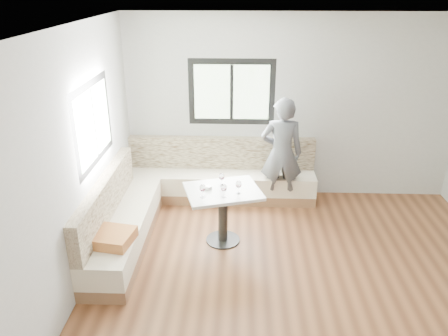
# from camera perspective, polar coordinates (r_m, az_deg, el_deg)

# --- Properties ---
(room) EXTENTS (5.01, 5.01, 2.81)m
(room) POSITION_cam_1_polar(r_m,az_deg,el_deg) (4.46, 10.83, -0.72)
(room) COLOR brown
(room) RESTS_ON ground
(banquette) EXTENTS (2.90, 2.80, 0.95)m
(banquette) POSITION_cam_1_polar(r_m,az_deg,el_deg) (6.32, -5.56, -3.71)
(banquette) COLOR brown
(banquette) RESTS_ON ground
(table) EXTENTS (1.08, 0.95, 0.75)m
(table) POSITION_cam_1_polar(r_m,az_deg,el_deg) (5.62, -0.15, -4.59)
(table) COLOR black
(table) RESTS_ON ground
(person) EXTENTS (0.62, 0.41, 1.70)m
(person) POSITION_cam_1_polar(r_m,az_deg,el_deg) (6.48, 7.51, 1.88)
(person) COLOR #4C4E54
(person) RESTS_ON ground
(olive_ramekin) EXTENTS (0.10, 0.10, 0.04)m
(olive_ramekin) POSITION_cam_1_polar(r_m,az_deg,el_deg) (5.56, -2.08, -2.50)
(olive_ramekin) COLOR white
(olive_ramekin) RESTS_ON table
(wine_glass_a) EXTENTS (0.08, 0.08, 0.17)m
(wine_glass_a) POSITION_cam_1_polar(r_m,az_deg,el_deg) (5.30, -2.83, -2.69)
(wine_glass_a) COLOR white
(wine_glass_a) RESTS_ON table
(wine_glass_b) EXTENTS (0.08, 0.08, 0.17)m
(wine_glass_b) POSITION_cam_1_polar(r_m,az_deg,el_deg) (5.30, -0.02, -2.66)
(wine_glass_b) COLOR white
(wine_glass_b) RESTS_ON table
(wine_glass_c) EXTENTS (0.08, 0.08, 0.17)m
(wine_glass_c) POSITION_cam_1_polar(r_m,az_deg,el_deg) (5.39, 1.92, -2.20)
(wine_glass_c) COLOR white
(wine_glass_c) RESTS_ON table
(wine_glass_d) EXTENTS (0.08, 0.08, 0.17)m
(wine_glass_d) POSITION_cam_1_polar(r_m,az_deg,el_deg) (5.60, -0.33, -1.17)
(wine_glass_d) COLOR white
(wine_glass_d) RESTS_ON table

